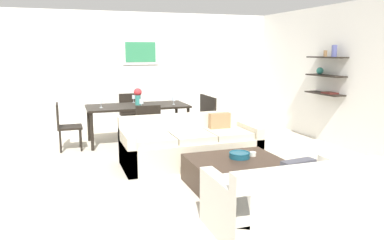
% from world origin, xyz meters
% --- Properties ---
extents(ground_plane, '(18.00, 18.00, 0.00)m').
position_xyz_m(ground_plane, '(0.00, 0.00, 0.00)').
color(ground_plane, beige).
extents(back_wall_unit, '(8.40, 0.09, 2.70)m').
position_xyz_m(back_wall_unit, '(0.29, 3.53, 1.35)').
color(back_wall_unit, silver).
rests_on(back_wall_unit, ground).
extents(right_wall_shelf_unit, '(0.34, 8.20, 2.70)m').
position_xyz_m(right_wall_shelf_unit, '(3.03, 0.60, 1.35)').
color(right_wall_shelf_unit, silver).
rests_on(right_wall_shelf_unit, ground).
extents(sofa_beige, '(2.21, 0.90, 0.78)m').
position_xyz_m(sofa_beige, '(-0.06, 0.34, 0.29)').
color(sofa_beige, beige).
rests_on(sofa_beige, ground).
extents(loveseat_white, '(1.65, 0.90, 0.78)m').
position_xyz_m(loveseat_white, '(0.18, -2.18, 0.29)').
color(loveseat_white, silver).
rests_on(loveseat_white, ground).
extents(coffee_table, '(1.24, 1.06, 0.38)m').
position_xyz_m(coffee_table, '(0.17, -0.89, 0.19)').
color(coffee_table, '#38281E').
rests_on(coffee_table, ground).
extents(decorative_bowl, '(0.29, 0.29, 0.08)m').
position_xyz_m(decorative_bowl, '(0.25, -0.83, 0.42)').
color(decorative_bowl, navy).
rests_on(decorative_bowl, coffee_table).
extents(candle_jar, '(0.09, 0.09, 0.06)m').
position_xyz_m(candle_jar, '(0.47, -0.81, 0.41)').
color(candle_jar, silver).
rests_on(candle_jar, coffee_table).
extents(dining_table, '(1.99, 0.93, 0.75)m').
position_xyz_m(dining_table, '(-0.58, 2.09, 0.68)').
color(dining_table, black).
rests_on(dining_table, ground).
extents(dining_chair_right_far, '(0.44, 0.44, 0.88)m').
position_xyz_m(dining_chair_right_far, '(0.82, 2.30, 0.50)').
color(dining_chair_right_far, black).
rests_on(dining_chair_right_far, ground).
extents(dining_chair_head, '(0.44, 0.44, 0.88)m').
position_xyz_m(dining_chair_head, '(-0.58, 2.97, 0.50)').
color(dining_chair_head, black).
rests_on(dining_chair_head, ground).
extents(dining_chair_right_near, '(0.44, 0.44, 0.88)m').
position_xyz_m(dining_chair_right_near, '(0.82, 1.88, 0.50)').
color(dining_chair_right_near, black).
rests_on(dining_chair_right_near, ground).
extents(dining_chair_left_near, '(0.44, 0.44, 0.88)m').
position_xyz_m(dining_chair_left_near, '(-1.98, 1.88, 0.50)').
color(dining_chair_left_near, black).
rests_on(dining_chair_left_near, ground).
extents(dining_chair_foot, '(0.44, 0.44, 0.88)m').
position_xyz_m(dining_chair_foot, '(-0.58, 1.22, 0.50)').
color(dining_chair_foot, black).
rests_on(dining_chair_foot, ground).
extents(wine_glass_left_near, '(0.06, 0.06, 0.18)m').
position_xyz_m(wine_glass_left_near, '(-1.30, 1.98, 0.88)').
color(wine_glass_left_near, silver).
rests_on(wine_glass_left_near, dining_table).
extents(wine_glass_foot, '(0.08, 0.08, 0.17)m').
position_xyz_m(wine_glass_foot, '(-0.58, 1.69, 0.87)').
color(wine_glass_foot, silver).
rests_on(wine_glass_foot, dining_table).
extents(wine_glass_right_near, '(0.08, 0.08, 0.17)m').
position_xyz_m(wine_glass_right_near, '(0.14, 1.98, 0.87)').
color(wine_glass_right_near, silver).
rests_on(wine_glass_right_near, dining_table).
extents(wine_glass_head, '(0.06, 0.06, 0.16)m').
position_xyz_m(wine_glass_head, '(-0.58, 2.50, 0.86)').
color(wine_glass_head, silver).
rests_on(wine_glass_head, dining_table).
extents(centerpiece_vase, '(0.16, 0.16, 0.34)m').
position_xyz_m(centerpiece_vase, '(-0.56, 2.14, 0.95)').
color(centerpiece_vase, teal).
rests_on(centerpiece_vase, dining_table).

